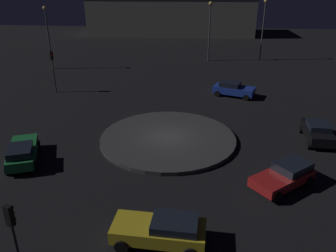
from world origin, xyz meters
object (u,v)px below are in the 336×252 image
Objects in this scene: traffic_light_north at (13,230)px; car_red at (285,175)px; streetlamp_south_near at (210,22)px; store_building at (171,15)px; car_yellow at (162,230)px; car_black at (317,131)px; streetlamp_south at (264,20)px; car_green at (22,152)px; traffic_light_southeast at (53,64)px; streetlamp_southeast at (48,29)px; car_blue at (233,89)px.

car_red is at bearing -36.98° from traffic_light_north.
store_building is (7.34, -23.80, -1.84)m from streetlamp_south_near.
car_black is (-10.77, -12.00, 0.02)m from car_yellow.
car_black is at bearing 90.55° from streetlamp_south.
car_green is 55.07m from store_building.
streetlamp_south_near reaches higher than car_black.
car_yellow is at bearing -42.71° from traffic_light_north.
streetlamp_southeast is at bearing 152.80° from traffic_light_southeast.
car_yellow is 12.37m from car_green.
car_blue is at bearing -123.77° from car_red.
streetlamp_south reaches higher than car_red.
car_red is 1.05× the size of traffic_light_north.
traffic_light_southeast is 0.52× the size of streetlamp_south.
streetlamp_southeast is 21.97m from streetlamp_south_near.
streetlamp_south_near is (-2.87, -37.73, 4.78)m from car_yellow.
traffic_light_southeast is at bearing -54.10° from car_yellow.
car_yellow is at bearing -1.23° from car_red.
streetlamp_south_near reaches higher than streetlamp_southeast.
traffic_light_southeast reaches higher than traffic_light_north.
streetlamp_south reaches higher than car_black.
car_black is 22.16m from traffic_light_north.
car_blue is 21.78m from car_green.
car_green is (17.22, -1.36, 0.02)m from car_red.
streetlamp_south is at bearing 91.96° from car_blue.
streetlamp_south reaches higher than car_green.
car_blue is at bearing -99.88° from car_yellow.
traffic_light_southeast is (3.54, -14.81, 2.39)m from car_green.
traffic_light_north is 0.91× the size of traffic_light_southeast.
streetlamp_south_near reaches higher than car_yellow.
traffic_light_southeast is at bearing -158.87° from car_blue.
streetlamp_south is at bearing -176.82° from car_black.
car_yellow is 36.35m from streetlamp_southeast.
car_blue is 25.38m from streetlamp_southeast.
car_red is at bearing 0.83° from traffic_light_southeast.
streetlamp_south is (-3.59, -33.36, 4.95)m from car_red.
car_blue is 1.02× the size of traffic_light_southeast.
store_building is at bearing -118.18° from car_red.
store_building is at bearing 115.51° from traffic_light_southeast.
car_blue reaches higher than car_red.
car_yellow is at bearing -144.08° from car_green.
car_blue is 0.97× the size of car_green.
streetlamp_southeast is at bearing -121.01° from car_black.
car_yellow is 1.02× the size of traffic_light_southeast.
traffic_light_southeast is (13.84, -21.66, 2.39)m from car_yellow.
store_building reaches higher than car_blue.
car_yellow is 1.12× the size of traffic_light_north.
traffic_light_southeast is 40.96m from store_building.
streetlamp_south is 27.25m from store_building.
store_building is (15.24, -49.53, 2.93)m from car_black.
streetlamp_south reaches higher than car_yellow.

